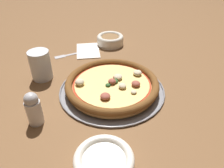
# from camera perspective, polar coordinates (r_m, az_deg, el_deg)

# --- Properties ---
(ground_plane) EXTENTS (3.00, 3.00, 0.00)m
(ground_plane) POSITION_cam_1_polar(r_m,az_deg,el_deg) (0.74, 0.00, -1.73)
(ground_plane) COLOR brown
(pizza_tray) EXTENTS (0.35, 0.35, 0.01)m
(pizza_tray) POSITION_cam_1_polar(r_m,az_deg,el_deg) (0.74, 0.00, -1.48)
(pizza_tray) COLOR gray
(pizza_tray) RESTS_ON ground_plane
(pizza) EXTENTS (0.31, 0.31, 0.04)m
(pizza) POSITION_cam_1_polar(r_m,az_deg,el_deg) (0.72, 0.02, -0.12)
(pizza) COLOR tan
(pizza) RESTS_ON pizza_tray
(bowl_near) EXTENTS (0.13, 0.13, 0.05)m
(bowl_near) POSITION_cam_1_polar(r_m,az_deg,el_deg) (0.51, -2.10, -19.99)
(bowl_near) COLOR silver
(bowl_near) RESTS_ON ground_plane
(bowl_far) EXTENTS (0.12, 0.12, 0.05)m
(bowl_far) POSITION_cam_1_polar(r_m,az_deg,el_deg) (1.05, -0.49, 11.53)
(bowl_far) COLOR silver
(bowl_far) RESTS_ON ground_plane
(drinking_cup) EXTENTS (0.07, 0.07, 0.11)m
(drinking_cup) POSITION_cam_1_polar(r_m,az_deg,el_deg) (0.82, -18.17, 4.71)
(drinking_cup) COLOR silver
(drinking_cup) RESTS_ON ground_plane
(napkin) EXTENTS (0.16, 0.12, 0.01)m
(napkin) POSITION_cam_1_polar(r_m,az_deg,el_deg) (1.00, -6.30, 8.77)
(napkin) COLOR white
(napkin) RESTS_ON ground_plane
(fork) EXTENTS (0.11, 0.18, 0.00)m
(fork) POSITION_cam_1_polar(r_m,az_deg,el_deg) (0.98, -9.86, 7.83)
(fork) COLOR #B7B7BC
(fork) RESTS_ON ground_plane
(pepper_shaker) EXTENTS (0.04, 0.04, 0.10)m
(pepper_shaker) POSITION_cam_1_polar(r_m,az_deg,el_deg) (0.63, -19.84, -6.07)
(pepper_shaker) COLOR silver
(pepper_shaker) RESTS_ON ground_plane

